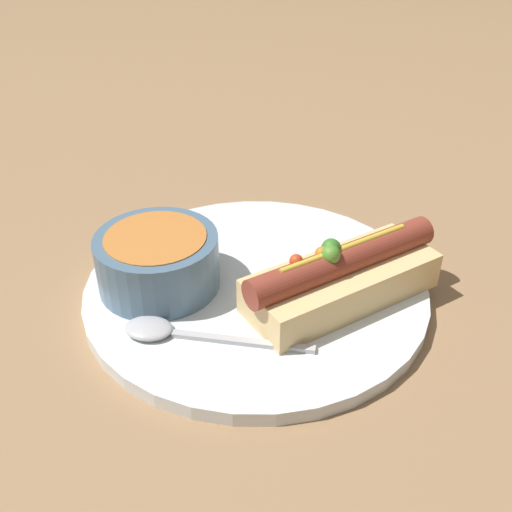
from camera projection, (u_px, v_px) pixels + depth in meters
ground_plane at (256, 294)px, 0.53m from camera, size 4.00×4.00×0.00m
dinner_plate at (256, 289)px, 0.53m from camera, size 0.30×0.30×0.01m
hot_dog at (342, 276)px, 0.49m from camera, size 0.17×0.14×0.06m
soup_bowl at (158, 259)px, 0.51m from camera, size 0.10×0.10×0.05m
spoon at (169, 331)px, 0.46m from camera, size 0.06×0.15×0.01m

